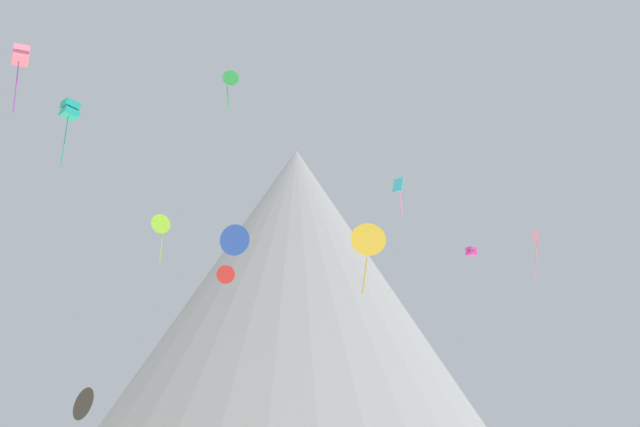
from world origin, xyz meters
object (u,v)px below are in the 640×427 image
Objects in this scene: kite_red_mid at (226,274)px; kite_rainbow_high at (21,56)px; kite_blue_mid at (236,240)px; kite_teal_high at (70,110)px; kite_lime_high at (160,225)px; kite_black_low at (82,403)px; kite_cyan_mid at (399,188)px; kite_magenta_mid at (471,251)px; kite_gold_mid at (368,241)px; kite_pink_mid at (536,242)px; kite_green_high at (230,79)px; rock_massif at (298,310)px.

kite_red_mid is 35.82m from kite_rainbow_high.
kite_teal_high is at bearing -10.18° from kite_blue_mid.
kite_lime_high is 30.89m from kite_black_low.
kite_teal_high is 2.54× the size of kite_blue_mid.
kite_red_mid is 37.86m from kite_cyan_mid.
kite_magenta_mid is 38.43m from kite_gold_mid.
kite_pink_mid is (38.13, 4.92, -10.48)m from kite_teal_high.
kite_blue_mid is (2.12, -7.24, -15.95)m from kite_green_high.
kite_pink_mid is at bearing 52.20° from kite_teal_high.
kite_pink_mid is (25.58, -71.04, -6.04)m from rock_massif.
kite_magenta_mid is 0.52× the size of kite_blue_mid.
kite_rainbow_high is (-12.15, -86.15, 4.00)m from rock_massif.
kite_teal_high is at bearing 136.97° from kite_pink_mid.
kite_lime_high is 30.73m from kite_blue_mid.
kite_black_low is (-10.89, 2.76, -10.85)m from kite_blue_mid.
rock_massif is at bearing -104.46° from kite_green_high.
kite_rainbow_high is at bearing -10.67° from kite_gold_mid.
kite_gold_mid is (15.11, -36.52, -5.79)m from kite_red_mid.
rock_massif reaches higher than kite_black_low.
kite_pink_mid is at bearing 173.00° from kite_green_high.
kite_lime_high is 2.26× the size of kite_black_low.
kite_green_high reaches higher than kite_magenta_mid.
kite_rainbow_high is at bearing 96.89° from kite_cyan_mid.
kite_green_high is 22.46m from kite_cyan_mid.
kite_blue_mid is at bearing 168.86° from kite_rainbow_high.
kite_magenta_mid is 34.56m from kite_cyan_mid.
rock_massif reaches higher than kite_teal_high.
kite_magenta_mid is at bearing 150.14° from kite_lime_high.
kite_cyan_mid reaches higher than kite_blue_mid.
kite_blue_mid is at bearing 91.48° from kite_green_high.
rock_massif is 70.07× the size of kite_magenta_mid.
kite_green_high is 28.82m from kite_pink_mid.
kite_rainbow_high is at bearing -42.92° from kite_teal_high.
rock_massif reaches higher than kite_gold_mid.
rock_massif is 31.37× the size of kite_cyan_mid.
kite_green_high is 0.81× the size of kite_pink_mid.
kite_pink_mid is 1.79× the size of kite_blue_mid.
kite_blue_mid is (2.56, -81.72, -8.31)m from rock_massif.
kite_gold_mid is at bearing 96.86° from kite_red_mid.
kite_green_high is (0.45, -74.48, 7.64)m from rock_massif.
kite_blue_mid is (-23.02, -10.69, -2.27)m from kite_pink_mid.
kite_red_mid is 34.46m from kite_pink_mid.
kite_teal_high reaches higher than kite_red_mid.
kite_blue_mid is at bearing -42.39° from kite_gold_mid.
kite_teal_high is at bearing -99.38° from rock_massif.
kite_magenta_mid is 26.36m from kite_red_mid.
rock_massif is at bearing -77.48° from kite_blue_mid.
kite_red_mid is 0.43× the size of kite_rainbow_high.
kite_cyan_mid is (2.02, 2.81, 4.13)m from kite_gold_mid.
rock_massif is at bearing -86.36° from kite_gold_mid.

